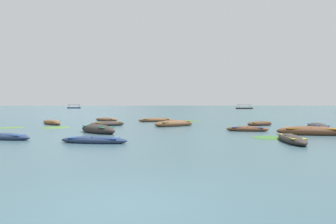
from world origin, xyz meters
TOP-DOWN VIEW (x-y plane):
  - ground_plane at (0.00, 1500.00)m, footprint 6000.00×6000.00m
  - mountain_1 at (-984.61, 1936.20)m, footprint 1406.90×1406.90m
  - mountain_2 at (-44.48, 1728.22)m, footprint 731.80×731.80m
  - mountain_3 at (443.36, 2019.57)m, footprint 1516.41×1516.41m
  - rowboat_0 at (-9.47, 31.38)m, footprint 3.70×2.62m
  - rowboat_1 at (-0.18, 22.70)m, footprint 4.35×4.02m
  - rowboat_2 at (9.68, 15.11)m, footprint 4.56×2.00m
  - rowboat_3 at (7.02, 10.77)m, footprint 1.18×4.08m
  - rowboat_4 at (-9.69, 10.80)m, footprint 3.76×1.65m
  - rowboat_5 at (-5.45, 15.40)m, footprint 4.00×3.82m
  - rowboat_6 at (-2.85, 30.10)m, footprint 4.56×2.36m
  - rowboat_7 at (8.34, 24.15)m, footprint 3.18×2.46m
  - rowboat_8 at (-3.79, 9.61)m, footprint 3.84×1.23m
  - rowboat_9 at (-6.80, 22.54)m, footprint 3.58×3.45m
  - rowboat_10 at (5.89, 17.70)m, footprint 3.34×1.44m
  - rowboat_11 at (12.01, 19.44)m, footprint 1.89×4.30m
  - rowboat_12 at (-13.24, 24.12)m, footprint 3.74×3.74m
  - ferry_0 at (28.65, 147.78)m, footprint 8.48×4.60m
  - ferry_1 at (-68.51, 165.66)m, footprint 8.11×4.83m
  - weed_patch_1 at (1.58, 32.07)m, footprint 2.91×3.03m
  - weed_patch_2 at (-10.83, 19.96)m, footprint 2.52×2.86m
  - weed_patch_3 at (6.43, 12.88)m, footprint 2.56×2.71m
  - weed_patch_4 at (-14.80, 19.39)m, footprint 2.77×2.94m

SIDE VIEW (x-z plane):
  - ground_plane at x=0.00m, z-range 0.00..0.00m
  - weed_patch_1 at x=1.58m, z-range -0.07..0.07m
  - weed_patch_2 at x=-10.83m, z-range -0.07..0.07m
  - weed_patch_3 at x=6.43m, z-range -0.07..0.07m
  - weed_patch_4 at x=-14.80m, z-range -0.07..0.07m
  - rowboat_8 at x=-3.79m, z-range -0.08..0.37m
  - rowboat_4 at x=-9.69m, z-range -0.09..0.39m
  - rowboat_10 at x=5.89m, z-range -0.09..0.41m
  - rowboat_3 at x=7.02m, z-range -0.10..0.43m
  - rowboat_0 at x=-9.47m, z-range -0.10..0.45m
  - rowboat_7 at x=8.34m, z-range -0.11..0.46m
  - rowboat_9 at x=-6.80m, z-range -0.11..0.48m
  - rowboat_6 at x=-2.85m, z-range -0.11..0.49m
  - rowboat_12 at x=-13.24m, z-range -0.12..0.51m
  - rowboat_11 at x=12.01m, z-range -0.13..0.58m
  - rowboat_1 at x=-0.18m, z-range -0.14..0.59m
  - rowboat_2 at x=9.68m, z-range -0.14..0.60m
  - rowboat_5 at x=-5.45m, z-range -0.15..0.63m
  - ferry_0 at x=28.65m, z-range -0.82..1.71m
  - ferry_1 at x=-68.51m, z-range -0.82..1.71m
  - mountain_2 at x=-44.48m, z-range 0.00..303.77m
  - mountain_3 at x=443.36m, z-range 0.00..381.85m
  - mountain_1 at x=-984.61m, z-range 0.00..457.03m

